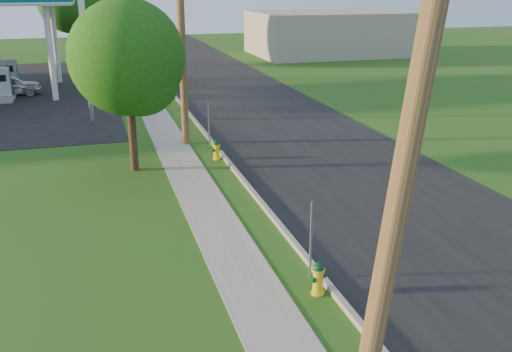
% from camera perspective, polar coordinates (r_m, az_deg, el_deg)
% --- Properties ---
extents(road, '(8.00, 120.00, 0.02)m').
position_cam_1_polar(road, '(20.55, 10.54, -0.77)').
color(road, black).
rests_on(road, ground).
extents(curb, '(0.15, 120.00, 0.15)m').
position_cam_1_polar(curb, '(19.13, -0.24, -1.74)').
color(curb, gray).
rests_on(curb, ground).
extents(sidewalk, '(1.50, 120.00, 0.03)m').
position_cam_1_polar(sidewalk, '(18.78, -5.38, -2.44)').
color(sidewalk, gray).
rests_on(sidewalk, ground).
extents(utility_pole_near, '(1.40, 0.32, 9.48)m').
position_cam_1_polar(utility_pole_near, '(7.57, 14.91, 2.63)').
color(utility_pole_near, brown).
rests_on(utility_pole_near, ground).
extents(utility_pole_mid, '(1.40, 0.32, 9.80)m').
position_cam_1_polar(utility_pole_mid, '(24.57, -7.48, 14.43)').
color(utility_pole_mid, brown).
rests_on(utility_pole_mid, ground).
extents(utility_pole_far, '(1.40, 0.32, 9.50)m').
position_cam_1_polar(utility_pole_far, '(42.42, -11.51, 15.89)').
color(utility_pole_far, brown).
rests_on(utility_pole_far, ground).
extents(sign_post_near, '(0.05, 0.04, 2.00)m').
position_cam_1_polar(sign_post_near, '(13.64, 5.52, -6.50)').
color(sign_post_near, gray).
rests_on(sign_post_near, ground).
extents(sign_post_mid, '(0.05, 0.04, 2.00)m').
position_cam_1_polar(sign_post_mid, '(24.37, -4.73, 5.06)').
color(sign_post_mid, gray).
rests_on(sign_post_mid, ground).
extents(sign_post_far, '(0.05, 0.04, 2.00)m').
position_cam_1_polar(sign_post_far, '(36.18, -8.73, 9.49)').
color(sign_post_far, gray).
rests_on(sign_post_far, ground).
extents(fuel_pump_ne, '(1.20, 3.20, 1.90)m').
position_cam_1_polar(fuel_pump_ne, '(38.03, -23.95, 8.13)').
color(fuel_pump_ne, gray).
rests_on(fuel_pump_ne, ground).
extents(fuel_pump_se, '(1.20, 3.20, 1.90)m').
position_cam_1_polar(fuel_pump_se, '(41.95, -23.32, 9.09)').
color(fuel_pump_se, gray).
rests_on(fuel_pump_se, ground).
extents(price_pylon, '(0.34, 2.04, 6.85)m').
position_cam_1_polar(price_pylon, '(29.73, -17.01, 15.49)').
color(price_pylon, gray).
rests_on(price_pylon, ground).
extents(distant_building, '(14.00, 10.00, 4.00)m').
position_cam_1_polar(distant_building, '(57.02, 7.18, 13.99)').
color(distant_building, gray).
rests_on(distant_building, ground).
extents(tree_verge, '(4.17, 4.17, 6.32)m').
position_cam_1_polar(tree_verge, '(21.25, -12.47, 11.05)').
color(tree_verge, '#322314').
rests_on(tree_verge, ground).
extents(tree_lot, '(5.19, 5.19, 7.87)m').
position_cam_1_polar(tree_lot, '(50.44, -17.98, 16.12)').
color(tree_lot, '#322314').
rests_on(tree_lot, ground).
extents(hydrant_near, '(0.43, 0.38, 0.82)m').
position_cam_1_polar(hydrant_near, '(13.29, 6.24, -10.14)').
color(hydrant_near, yellow).
rests_on(hydrant_near, ground).
extents(hydrant_mid, '(0.43, 0.38, 0.82)m').
position_cam_1_polar(hydrant_mid, '(22.93, -3.97, 2.62)').
color(hydrant_mid, yellow).
rests_on(hydrant_mid, ground).
extents(hydrant_far, '(0.38, 0.34, 0.74)m').
position_cam_1_polar(hydrant_far, '(36.17, -9.06, 8.45)').
color(hydrant_far, yellow).
rests_on(hydrant_far, ground).
extents(car_silver, '(3.95, 1.75, 1.32)m').
position_cam_1_polar(car_silver, '(39.14, -23.55, 8.35)').
color(car_silver, silver).
rests_on(car_silver, ground).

